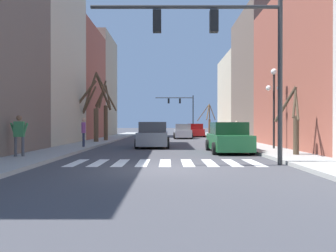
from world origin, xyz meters
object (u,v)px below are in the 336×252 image
Objects in this scene: pedestrian_waiting_at_curb at (238,129)px; street_tree_right_near at (295,124)px; traffic_signal_far at (183,106)px; street_tree_right_far at (96,109)px; car_parked_right_far at (196,131)px; car_parked_right_near at (230,138)px; car_at_intersection at (154,135)px; pedestrian_on_right_sidewalk at (21,132)px; car_parked_left_near at (184,132)px; pedestrian_on_left_sidewalk at (85,130)px; street_tree_left_mid at (106,114)px; street_lamp_right_corner at (275,92)px; traffic_signal_near at (226,42)px; street_tree_left_near at (210,120)px.

street_tree_right_near is (-0.12, -13.29, 0.42)m from pedestrian_waiting_at_curb.
traffic_signal_far is 30.83m from street_tree_right_far.
traffic_signal_far is 16.07m from car_parked_right_far.
street_tree_right_near is at bearing -85.24° from traffic_signal_far.
car_parked_right_near is (-0.00, -22.46, 0.02)m from car_parked_right_far.
street_tree_right_near is (6.89, -7.08, 0.78)m from car_at_intersection.
pedestrian_waiting_at_curb is at bearing -138.42° from pedestrian_on_right_sidewalk.
traffic_signal_far is at bearing -2.40° from car_parked_left_near.
pedestrian_on_right_sidewalk is at bearing 159.25° from car_parked_right_far.
pedestrian_on_left_sidewalk is at bearing -107.87° from pedestrian_on_right_sidewalk.
street_tree_left_mid is at bearing 142.53° from car_parked_right_far.
car_parked_right_far is (-2.84, 21.49, -2.68)m from street_lamp_right_corner.
traffic_signal_near is 7.78m from street_lamp_right_corner.
pedestrian_waiting_at_curb is at bearing 115.07° from pedestrian_on_left_sidewalk.
car_parked_right_far is at bearing -12.69° from pedestrian_waiting_at_curb.
street_tree_left_near reaches higher than car_parked_right_far.
street_tree_right_near reaches higher than car_parked_right_near.
pedestrian_waiting_at_curb is 0.94× the size of pedestrian_on_left_sidewalk.
pedestrian_on_right_sidewalk is 29.60m from street_tree_left_near.
car_at_intersection is at bearing -131.82° from pedestrian_on_right_sidewalk.
street_tree_right_far is at bearing -105.85° from traffic_signal_far.
car_parked_left_near is 2.27× the size of pedestrian_on_left_sidewalk.
pedestrian_on_right_sidewalk is at bearing -20.82° from pedestrian_on_left_sidewalk.
street_tree_right_near is (2.52, -25.35, 0.82)m from car_parked_right_far.
street_tree_left_near is at bearing -62.43° from car_parked_right_far.
street_tree_left_mid is (-8.96, 10.76, 1.72)m from car_parked_right_near.
pedestrian_waiting_at_curb is (4.39, -7.03, 0.42)m from car_parked_left_near.
traffic_signal_far is 1.37× the size of car_parked_right_far.
pedestrian_waiting_at_curb is 0.30× the size of street_tree_right_far.
street_tree_left_mid is (-7.79, 16.34, -2.22)m from traffic_signal_near.
pedestrian_waiting_at_curb is 11.68m from street_tree_left_mid.
street_lamp_right_corner is (4.01, 6.54, -1.29)m from traffic_signal_near.
car_at_intersection is at bearing -95.88° from traffic_signal_far.
street_tree_right_near is at bearing -43.74° from street_tree_right_far.
street_tree_right_far reaches higher than pedestrian_on_right_sidewalk.
traffic_signal_far reaches higher than traffic_signal_near.
pedestrian_on_right_sidewalk is at bearing 110.60° from car_parked_right_near.
traffic_signal_near is at bearing -178.55° from car_parked_left_near.
pedestrian_waiting_at_curb is (12.56, 14.13, -0.07)m from pedestrian_on_right_sidewalk.
street_tree_right_far is (-8.41, -29.60, -1.88)m from traffic_signal_far.
traffic_signal_near is 1.64× the size of car_parked_right_near.
traffic_signal_near is 1.82× the size of street_tree_left_near.
pedestrian_on_right_sidewalk is at bearing -159.79° from street_lamp_right_corner.
street_tree_left_mid reaches higher than car_at_intersection.
traffic_signal_near is 16.29m from street_tree_right_far.
street_tree_left_near reaches higher than car_parked_left_near.
street_tree_left_near reaches higher than pedestrian_waiting_at_curb.
street_tree_left_mid is 1.65× the size of street_tree_right_near.
street_tree_right_near is (3.69, 2.68, -3.14)m from traffic_signal_near.
car_parked_right_far is 5.32m from car_parked_left_near.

